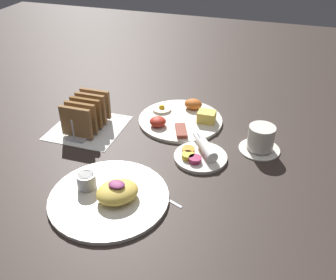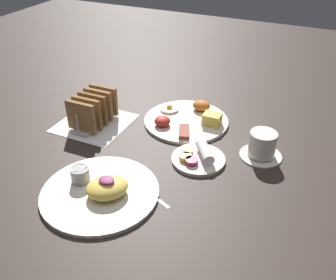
{
  "view_description": "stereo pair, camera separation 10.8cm",
  "coord_description": "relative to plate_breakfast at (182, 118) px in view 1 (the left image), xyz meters",
  "views": [
    {
      "loc": [
        0.32,
        -0.82,
        0.62
      ],
      "look_at": [
        0.05,
        0.05,
        0.03
      ],
      "focal_mm": 40.0,
      "sensor_mm": 36.0,
      "label": 1
    },
    {
      "loc": [
        0.42,
        -0.78,
        0.62
      ],
      "look_at": [
        0.05,
        0.05,
        0.03
      ],
      "focal_mm": 40.0,
      "sensor_mm": 36.0,
      "label": 2
    }
  ],
  "objects": [
    {
      "name": "plate_breakfast",
      "position": [
        0.0,
        0.0,
        0.0
      ],
      "size": [
        0.28,
        0.28,
        0.05
      ],
      "color": "silver",
      "rests_on": "ground_plane"
    },
    {
      "name": "ground_plane",
      "position": [
        -0.04,
        -0.22,
        -0.01
      ],
      "size": [
        3.0,
        3.0,
        0.0
      ],
      "primitive_type": "plane",
      "color": "#332823"
    },
    {
      "name": "plate_foreground",
      "position": [
        -0.06,
        -0.42,
        0.0
      ],
      "size": [
        0.29,
        0.29,
        0.06
      ],
      "color": "silver",
      "rests_on": "ground_plane"
    },
    {
      "name": "toast_rack",
      "position": [
        -0.27,
        -0.13,
        0.04
      ],
      "size": [
        0.1,
        0.18,
        0.1
      ],
      "color": "#B7B7BC",
      "rests_on": "ground_plane"
    },
    {
      "name": "plate_condiments",
      "position": [
        0.11,
        -0.19,
        0.0
      ],
      "size": [
        0.15,
        0.17,
        0.04
      ],
      "color": "silver",
      "rests_on": "ground_plane"
    },
    {
      "name": "coffee_cup",
      "position": [
        0.26,
        -0.09,
        0.03
      ],
      "size": [
        0.12,
        0.12,
        0.08
      ],
      "color": "silver",
      "rests_on": "ground_plane"
    },
    {
      "name": "teaspoon",
      "position": [
        0.03,
        -0.36,
        -0.01
      ],
      "size": [
        0.12,
        0.06,
        0.01
      ],
      "color": "silver",
      "rests_on": "ground_plane"
    },
    {
      "name": "napkin_flat",
      "position": [
        -0.27,
        -0.13,
        -0.01
      ],
      "size": [
        0.22,
        0.22,
        0.0
      ],
      "color": "white",
      "rests_on": "ground_plane"
    }
  ]
}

